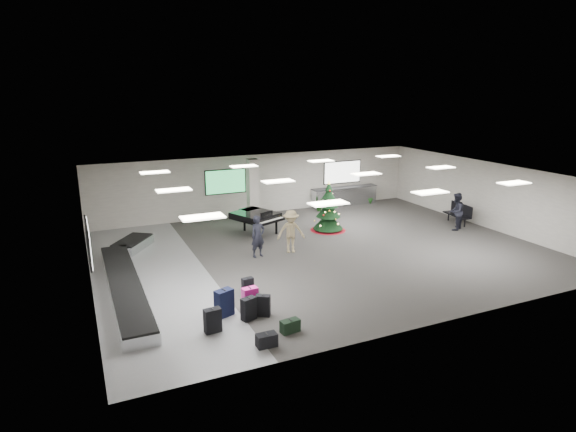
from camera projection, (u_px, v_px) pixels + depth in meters
name	position (u px, v px, depth m)	size (l,w,h in m)	color
ground	(322.00, 251.00, 20.12)	(18.00, 18.00, 0.00)	#34312F
room_envelope	(308.00, 195.00, 19.96)	(18.02, 14.02, 3.21)	#ABA69C
baggage_carousel	(127.00, 276.00, 16.88)	(2.28, 9.71, 0.43)	silver
service_counter	(344.00, 196.00, 27.82)	(4.05, 0.65, 1.08)	silver
suitcase_0	(249.00, 309.00, 14.13)	(0.50, 0.37, 0.71)	black
suitcase_1	(263.00, 305.00, 14.37)	(0.48, 0.41, 0.68)	black
pink_suitcase	(250.00, 299.00, 14.72)	(0.50, 0.31, 0.76)	#E51D91
suitcase_3	(248.00, 286.00, 15.90)	(0.40, 0.25, 0.58)	black
navy_suitcase	(224.00, 303.00, 14.35)	(0.62, 0.48, 0.85)	black
suitcase_5	(213.00, 321.00, 13.40)	(0.49, 0.30, 0.72)	black
green_duffel	(290.00, 326.00, 13.45)	(0.58, 0.34, 0.38)	black
black_duffel	(267.00, 340.00, 12.70)	(0.55, 0.30, 0.38)	black
christmas_tree	(328.00, 213.00, 22.88)	(1.70, 1.70, 2.42)	maroon
grand_piano	(256.00, 216.00, 22.26)	(2.30, 2.57, 1.20)	black
bench	(459.00, 212.00, 24.09)	(0.71, 1.65, 1.02)	black
traveler_a	(258.00, 236.00, 19.27)	(0.62, 0.41, 1.71)	black
traveler_b	(291.00, 231.00, 19.81)	(1.16, 0.66, 1.79)	#9C8961
traveler_bench	(456.00, 212.00, 22.94)	(0.88, 0.68, 1.81)	black
potted_plant_left	(320.00, 205.00, 26.58)	(0.40, 0.32, 0.73)	#133E16
potted_plant_right	(369.00, 196.00, 28.37)	(0.45, 0.45, 0.81)	#133E16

